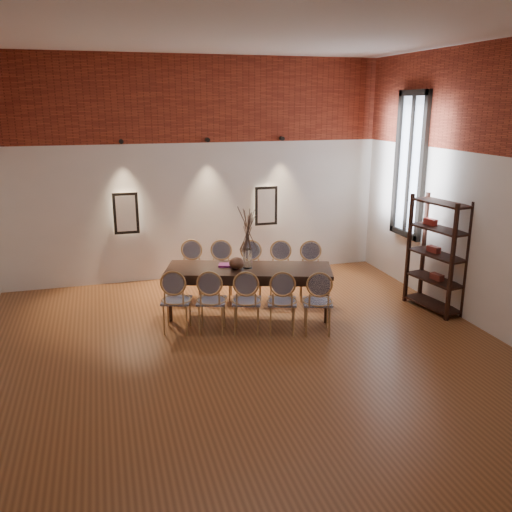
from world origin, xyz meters
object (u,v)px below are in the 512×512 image
object	(u,v)px
chair_near_c	(247,301)
shelving_rack	(437,255)
chair_near_d	(282,301)
chair_far_e	(311,272)
chair_far_a	(191,271)
vase	(248,259)
chair_near_b	(212,300)
chair_near_a	(177,300)
dining_table	(249,291)
bowl	(237,263)
chair_near_e	(318,302)
chair_far_b	(220,272)
chair_far_d	(281,272)
book	(227,265)
chair_far_c	(251,272)

from	to	relation	value
chair_near_c	shelving_rack	xyz separation A→B (m)	(3.10, 0.04, 0.43)
chair_near_d	chair_far_e	world-z (taller)	same
chair_far_a	chair_far_e	distance (m)	2.01
vase	chair_near_b	bearing A→B (deg)	-143.19
chair_near_a	vase	bearing A→B (deg)	34.68
dining_table	shelving_rack	size ratio (longest dim) A/B	1.40
chair_near_c	chair_far_e	size ratio (longest dim) A/B	1.00
bowl	vase	bearing A→B (deg)	-0.72
chair_near_d	shelving_rack	world-z (taller)	shelving_rack
chair_near_e	bowl	distance (m)	1.40
chair_far_a	chair_far_b	xyz separation A→B (m)	(0.48, -0.15, 0.00)
chair_near_c	vase	size ratio (longest dim) A/B	3.13
chair_near_a	shelving_rack	distance (m)	4.09
chair_near_b	chair_far_a	xyz separation A→B (m)	(-0.06, 1.46, 0.00)
dining_table	chair_far_e	size ratio (longest dim) A/B	2.68
chair_far_d	book	bearing A→B (deg)	35.17
chair_far_e	chair_near_d	bearing A→B (deg)	69.81
chair_near_e	chair_far_b	xyz separation A→B (m)	(-1.02, 1.77, 0.00)
chair_near_e	chair_far_a	world-z (taller)	same
chair_far_d	chair_far_a	bearing A→B (deg)	-0.00
chair_near_c	chair_far_c	xyz separation A→B (m)	(0.42, 1.30, 0.00)
chair_far_c	bowl	size ratio (longest dim) A/B	3.92
vase	chair_far_a	bearing A→B (deg)	127.49
chair_far_a	chair_far_c	bearing A→B (deg)	180.00
shelving_rack	chair_near_a	bearing A→B (deg)	166.54
chair_near_d	chair_far_a	xyz separation A→B (m)	(-1.02, 1.77, 0.00)
chair_near_a	chair_far_e	bearing A→B (deg)	34.21
book	chair_far_c	bearing A→B (deg)	42.47
chair_near_e	chair_far_b	size ratio (longest dim) A/B	1.00
chair_near_a	chair_far_d	world-z (taller)	same
bowl	book	distance (m)	0.23
bowl	book	xyz separation A→B (m)	(-0.11, 0.18, -0.07)
chair_near_c	bowl	bearing A→B (deg)	105.84
chair_near_a	chair_near_e	bearing A→B (deg)	0.00
chair_far_b	chair_far_d	bearing A→B (deg)	-180.00
chair_near_e	book	xyz separation A→B (m)	(-1.04, 1.15, 0.30)
bowl	shelving_rack	xyz separation A→B (m)	(3.08, -0.61, 0.06)
bowl	book	world-z (taller)	bowl
chair_near_e	vase	size ratio (longest dim) A/B	3.13
vase	shelving_rack	world-z (taller)	shelving_rack
dining_table	vase	distance (m)	0.53
chair_near_a	chair_near_d	size ratio (longest dim) A/B	1.00
chair_near_b	chair_near_d	bearing A→B (deg)	0.00
chair_far_a	chair_far_e	world-z (taller)	same
chair_far_a	chair_far_d	world-z (taller)	same
chair_near_e	chair_far_e	xyz separation A→B (m)	(0.42, 1.30, 0.00)
chair_far_c	chair_far_d	distance (m)	0.50
chair_far_b	chair_near_c	bearing A→B (deg)	110.19
chair_near_b	chair_far_b	distance (m)	1.37
dining_table	chair_far_e	distance (m)	1.22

